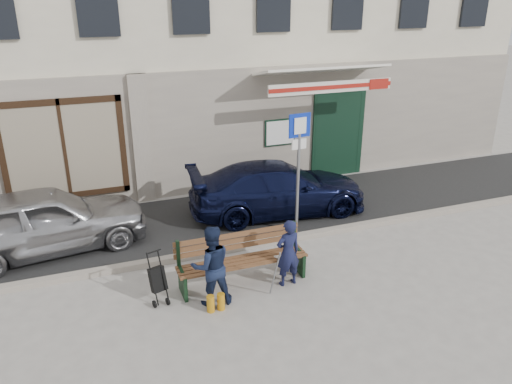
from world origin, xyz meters
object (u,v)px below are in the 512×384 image
car_navy (278,188)px  stroller (158,280)px  parking_sign (299,155)px  woman (211,266)px  bench (240,261)px  car_silver (45,220)px  man (288,253)px

car_navy → stroller: bearing=134.4°
parking_sign → stroller: 3.97m
car_navy → stroller: size_ratio=4.66×
car_navy → parking_sign: 1.66m
woman → bench: bearing=-145.4°
car_silver → parking_sign: parking_sign is taller
parking_sign → stroller: parking_sign is taller
parking_sign → man: bearing=-124.9°
man → stroller: (-2.30, 0.28, -0.24)m
car_silver → car_navy: bearing=-96.0°
car_navy → man: (-1.10, -3.05, 0.02)m
car_navy → bench: size_ratio=1.78×
woman → car_silver: bearing=-46.6°
woman → man: bearing=-174.7°
car_silver → woman: (2.65, -3.00, 0.04)m
car_silver → car_navy: car_silver is taller
car_silver → parking_sign: (5.16, -1.03, 1.12)m
parking_sign → stroller: size_ratio=2.94×
car_silver → car_navy: (5.20, 0.14, -0.06)m
woman → stroller: size_ratio=1.57×
woman → stroller: 0.98m
man → stroller: size_ratio=1.40×
parking_sign → man: 2.45m
bench → car_navy: bearing=55.1°
car_navy → woman: woman is taller
bench → parking_sign: bearing=40.0°
parking_sign → bench: (-1.85, -1.55, -1.34)m
car_silver → stroller: car_silver is taller
parking_sign → car_navy: bearing=82.0°
parking_sign → bench: bearing=-145.7°
car_silver → car_navy: 5.21m
man → bench: bearing=-27.9°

